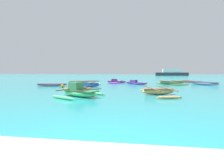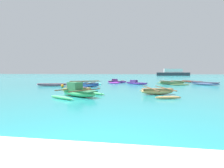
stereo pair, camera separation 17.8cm
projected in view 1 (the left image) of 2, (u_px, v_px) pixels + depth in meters
name	position (u px, v px, depth m)	size (l,w,h in m)	color
moored_boat_0	(116.00, 82.00, 26.96)	(3.04, 4.15, 0.62)	#CE39CB
moored_boat_1	(85.00, 83.00, 23.44)	(4.64, 3.64, 0.48)	#5BC1BC
moored_boat_2	(158.00, 91.00, 13.13)	(2.63, 4.71, 0.53)	#E0A35F
moored_boat_3	(79.00, 92.00, 12.07)	(3.50, 3.77, 0.99)	#4FCF77
moored_boat_4	(52.00, 85.00, 20.95)	(3.68, 1.50, 0.32)	#BB7E9A
moored_boat_5	(172.00, 83.00, 23.81)	(3.97, 4.60, 0.51)	#85A161
moored_boat_6	(204.00, 83.00, 22.48)	(2.92, 3.03, 0.43)	slate
moored_boat_7	(136.00, 83.00, 23.81)	(3.18, 2.67, 0.59)	purple
moored_boat_8	(86.00, 85.00, 19.81)	(3.23, 3.92, 0.51)	#4D71CA
moored_boat_9	(78.00, 90.00, 15.12)	(4.03, 4.72, 0.36)	#A7A038
moored_boat_10	(191.00, 82.00, 27.74)	(2.63, 3.59, 0.29)	#963C2E
mooring_buoy_0	(62.00, 86.00, 19.07)	(0.35, 0.35, 0.35)	orange
distant_ferry	(171.00, 73.00, 77.52)	(13.84, 3.04, 3.04)	#2D333D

